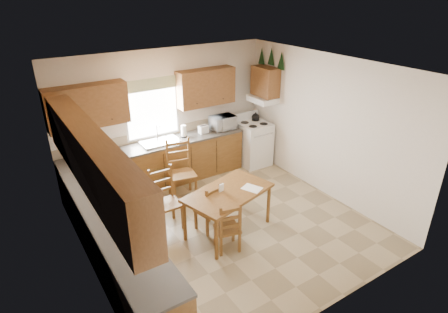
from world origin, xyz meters
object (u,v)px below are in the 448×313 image
stove (253,144)px  chair_near_left (227,225)px  chair_far_left (166,200)px  dining_table (228,211)px  chair_far_right (182,171)px  microwave (223,123)px  chair_near_right (208,207)px

stove → chair_near_left: bearing=-133.0°
stove → chair_far_left: chair_far_left is taller
dining_table → chair_far_left: size_ratio=1.35×
chair_far_right → stove: bearing=23.4°
microwave → chair_near_left: bearing=-121.6°
stove → chair_near_left: 3.14m
chair_near_left → chair_far_right: 1.79m
chair_near_left → stove: bearing=-120.1°
chair_far_left → chair_far_right: 1.01m
chair_far_left → dining_table: bearing=-38.7°
microwave → chair_far_right: microwave is taller
stove → chair_far_right: size_ratio=0.84×
stove → chair_far_right: (-2.06, -0.46, 0.09)m
stove → chair_near_left: stove is taller
chair_near_left → chair_far_right: chair_far_right is taller
chair_near_left → chair_far_left: 1.16m
chair_near_right → chair_far_right: 1.18m
stove → chair_far_right: bearing=-166.0°
microwave → chair_far_right: (-1.37, -0.69, -0.49)m
dining_table → chair_far_right: chair_far_right is taller
stove → chair_far_left: (-2.73, -1.22, 0.05)m
microwave → dining_table: 2.52m
dining_table → microwave: bearing=44.3°
chair_near_left → chair_far_left: (-0.54, 1.02, 0.10)m
stove → dining_table: stove is taller
microwave → chair_near_left: size_ratio=0.57×
chair_far_right → chair_near_left: bearing=-83.6°
chair_near_right → chair_far_right: chair_far_right is taller
chair_near_right → chair_far_left: 0.70m
chair_near_left → chair_near_right: bearing=-77.3°
dining_table → stove: bearing=29.1°
chair_near_right → chair_far_right: bearing=-108.6°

